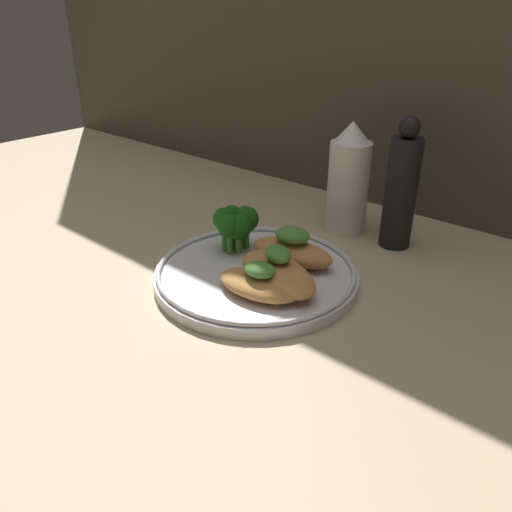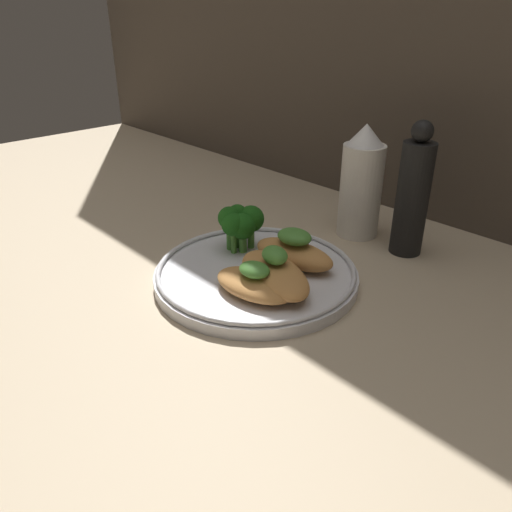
# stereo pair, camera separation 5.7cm
# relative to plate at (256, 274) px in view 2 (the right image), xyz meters

# --- Properties ---
(ground_plane) EXTENTS (1.80, 1.80, 0.01)m
(ground_plane) POSITION_rel_plate_xyz_m (0.00, 0.00, -0.01)
(ground_plane) COLOR tan
(plate) EXTENTS (0.25, 0.25, 0.02)m
(plate) POSITION_rel_plate_xyz_m (0.00, 0.00, 0.00)
(plate) COLOR silver
(plate) RESTS_ON ground_plane
(grilled_meat_front) EXTENTS (0.11, 0.07, 0.04)m
(grilled_meat_front) POSITION_rel_plate_xyz_m (0.04, -0.04, 0.02)
(grilled_meat_front) COLOR #BC7F42
(grilled_meat_front) RESTS_ON plate
(grilled_meat_middle) EXTENTS (0.13, 0.09, 0.05)m
(grilled_meat_middle) POSITION_rel_plate_xyz_m (0.04, -0.01, 0.02)
(grilled_meat_middle) COLOR #BC7F42
(grilled_meat_middle) RESTS_ON plate
(grilled_meat_back) EXTENTS (0.11, 0.07, 0.05)m
(grilled_meat_back) POSITION_rel_plate_xyz_m (0.02, 0.04, 0.02)
(grilled_meat_back) COLOR #BC7F42
(grilled_meat_back) RESTS_ON plate
(broccoli_bunch) EXTENTS (0.05, 0.06, 0.06)m
(broccoli_bunch) POSITION_rel_plate_xyz_m (-0.06, 0.02, 0.04)
(broccoli_bunch) COLOR #4C8E38
(broccoli_bunch) RESTS_ON plate
(sauce_bottle) EXTENTS (0.06, 0.06, 0.16)m
(sauce_bottle) POSITION_rel_plate_xyz_m (-0.00, 0.20, 0.07)
(sauce_bottle) COLOR white
(sauce_bottle) RESTS_ON ground_plane
(pepper_grinder) EXTENTS (0.04, 0.04, 0.18)m
(pepper_grinder) POSITION_rel_plate_xyz_m (0.08, 0.20, 0.07)
(pepper_grinder) COLOR black
(pepper_grinder) RESTS_ON ground_plane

